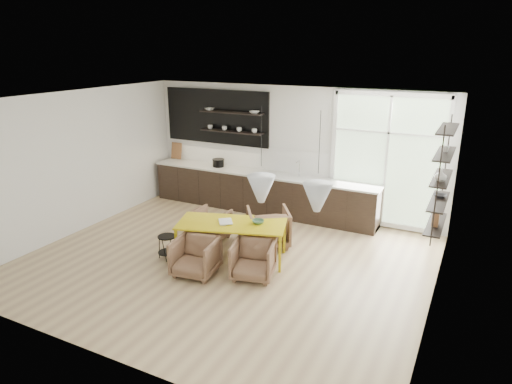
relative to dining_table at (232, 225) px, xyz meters
name	(u,v)px	position (x,y,z in m)	size (l,w,h in m)	color
room	(281,173)	(0.53, 0.95, 0.81)	(7.02, 6.01, 2.91)	tan
kitchen_run	(258,186)	(-0.74, 2.55, -0.06)	(5.54, 0.69, 2.75)	black
right_shelving	(441,181)	(3.31, 1.03, 1.00)	(0.26, 1.22, 1.90)	black
dining_table	(232,225)	(0.00, 0.00, 0.00)	(2.10, 1.41, 0.70)	gold
armchair_back_left	(210,225)	(-0.82, 0.57, -0.34)	(0.67, 0.69, 0.63)	brown
armchair_back_right	(268,227)	(0.32, 0.86, -0.29)	(0.78, 0.81, 0.74)	brown
armchair_front_left	(196,256)	(-0.26, -0.80, -0.33)	(0.70, 0.72, 0.66)	brown
armchair_front_right	(253,260)	(0.67, -0.45, -0.34)	(0.68, 0.70, 0.64)	brown
wire_stool	(167,244)	(-1.06, -0.53, -0.37)	(0.35, 0.35, 0.44)	black
table_book	(219,222)	(-0.20, -0.10, 0.06)	(0.23, 0.31, 0.03)	white
table_bowl	(258,222)	(0.44, 0.19, 0.08)	(0.21, 0.21, 0.07)	#477050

